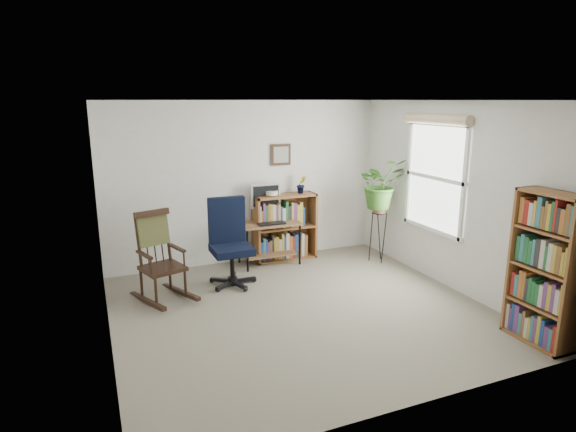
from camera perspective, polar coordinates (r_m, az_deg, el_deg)
name	(u,v)px	position (r m, az deg, el deg)	size (l,w,h in m)	color
floor	(301,310)	(5.75, 1.57, -11.10)	(4.20, 4.00, 0.00)	gray
ceiling	(303,100)	(5.22, 1.74, 13.56)	(4.20, 4.00, 0.00)	silver
wall_back	(247,183)	(7.19, -4.93, 3.93)	(4.20, 0.00, 2.40)	silver
wall_front	(413,267)	(3.70, 14.55, -5.83)	(4.20, 0.00, 2.40)	silver
wall_left	(101,230)	(4.91, -21.31, -1.54)	(0.00, 4.00, 2.40)	silver
wall_right	(451,197)	(6.50, 18.80, 2.20)	(0.00, 4.00, 2.40)	silver
window	(435,178)	(6.66, 16.98, 4.35)	(0.12, 1.20, 1.50)	white
desk	(269,243)	(7.20, -2.24, -3.23)	(0.89, 0.49, 0.64)	brown
monitor	(266,202)	(7.17, -2.68, 1.66)	(0.46, 0.16, 0.56)	silver
keyboard	(272,223)	(7.00, -1.93, -0.89)	(0.40, 0.15, 0.03)	black
office_chair	(232,243)	(6.33, -6.71, -3.16)	(0.64, 0.64, 1.17)	black
rocking_chair	(162,256)	(6.04, -14.72, -4.63)	(0.58, 0.97, 1.12)	black
low_bookshelf	(285,227)	(7.36, -0.38, -1.33)	(0.96, 0.32, 1.01)	brown
tall_bookshelf	(545,269)	(5.41, 28.20, -5.59)	(0.29, 0.68, 1.55)	brown
plant_stand	(378,233)	(7.39, 10.63, -1.99)	(0.25, 0.25, 0.89)	black
spider_plant	(381,159)	(7.18, 11.02, 6.59)	(1.69, 1.88, 1.46)	#376C25
potted_plant_small	(301,190)	(7.35, 1.61, 3.14)	(0.13, 0.24, 0.11)	#376C25
framed_picture	(281,155)	(7.29, -0.84, 7.27)	(0.32, 0.04, 0.32)	black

